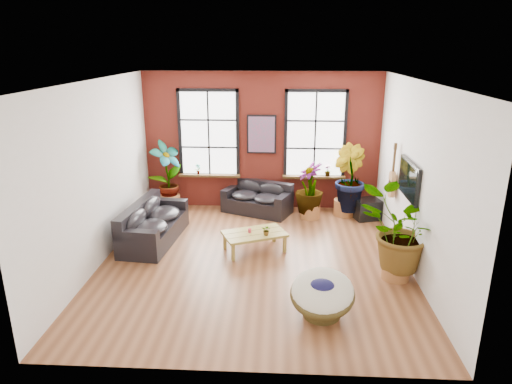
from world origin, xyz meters
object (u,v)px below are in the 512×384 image
(coffee_table, at_px, (254,235))
(papasan_chair, at_px, (322,294))
(sofa_back, at_px, (258,199))
(sofa_left, at_px, (152,224))

(coffee_table, height_order, papasan_chair, papasan_chair)
(sofa_back, distance_m, sofa_left, 2.95)
(sofa_back, height_order, sofa_left, sofa_left)
(sofa_left, height_order, papasan_chair, sofa_left)
(sofa_left, bearing_deg, sofa_back, -43.16)
(coffee_table, bearing_deg, sofa_left, 146.78)
(papasan_chair, bearing_deg, coffee_table, 127.19)
(sofa_back, relative_size, coffee_table, 1.30)
(sofa_left, relative_size, coffee_table, 1.54)
(papasan_chair, bearing_deg, sofa_back, 115.02)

